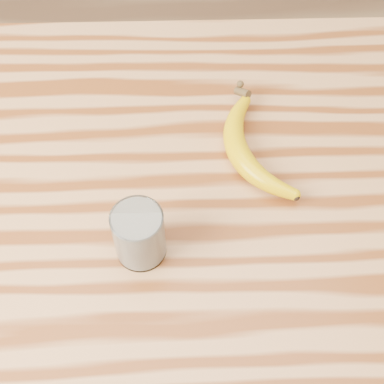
{
  "coord_description": "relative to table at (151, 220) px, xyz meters",
  "views": [
    {
      "loc": [
        0.06,
        -0.51,
        1.62
      ],
      "look_at": [
        0.08,
        -0.05,
        0.93
      ],
      "focal_mm": 50.0,
      "sensor_mm": 36.0,
      "label": 1
    }
  ],
  "objects": [
    {
      "name": "table",
      "position": [
        0.0,
        0.0,
        0.0
      ],
      "size": [
        1.2,
        0.8,
        0.9
      ],
      "color": "#B87A46",
      "rests_on": "ground"
    },
    {
      "name": "smoothie_glass",
      "position": [
        -0.0,
        -0.13,
        0.18
      ],
      "size": [
        0.08,
        0.08,
        0.09
      ],
      "color": "white",
      "rests_on": "table"
    },
    {
      "name": "banana",
      "position": [
        0.15,
        0.04,
        0.15
      ],
      "size": [
        0.2,
        0.33,
        0.04
      ],
      "primitive_type": null,
      "rotation": [
        0.0,
        0.0,
        0.3
      ],
      "color": "#D4A400",
      "rests_on": "table"
    }
  ]
}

